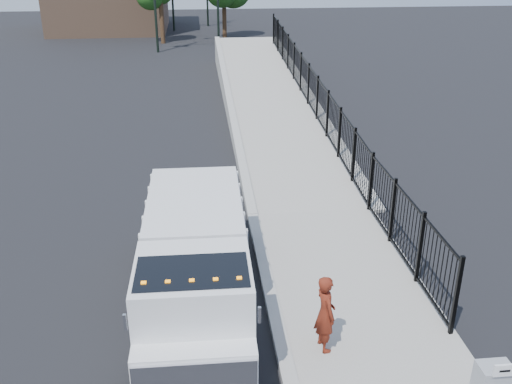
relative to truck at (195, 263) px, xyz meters
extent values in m
plane|color=black|center=(1.70, 0.60, -1.32)|extent=(120.00, 120.00, 0.00)
cube|color=#9E998E|center=(3.62, -1.40, -1.26)|extent=(3.55, 12.00, 0.12)
cube|color=#ADAAA3|center=(1.70, -1.40, -1.24)|extent=(0.30, 12.00, 0.16)
cube|color=#9E998E|center=(3.82, 16.60, -1.32)|extent=(3.95, 24.06, 3.19)
cube|color=black|center=(5.25, 12.60, -0.42)|extent=(0.10, 28.00, 1.80)
cube|color=black|center=(0.00, 0.34, -0.82)|extent=(0.98, 6.15, 0.20)
cube|color=white|center=(-0.02, -1.73, 0.08)|extent=(2.15, 2.01, 1.80)
cube|color=white|center=(-0.04, -2.86, -0.37)|extent=(2.13, 0.66, 0.90)
cube|color=silver|center=(-0.04, -3.19, -0.37)|extent=(2.08, 0.10, 0.77)
cube|color=black|center=(-0.03, -1.96, 0.62)|extent=(2.00, 1.20, 0.77)
cube|color=white|center=(0.02, 1.52, 0.08)|extent=(2.22, 3.82, 1.53)
cube|color=silver|center=(-1.16, -2.62, 0.48)|extent=(0.05, 0.05, 0.32)
cube|color=silver|center=(1.09, -2.65, 0.48)|extent=(0.05, 0.05, 0.32)
cube|color=orange|center=(-0.84, -2.26, 1.00)|extent=(0.09, 0.07, 0.05)
cube|color=orange|center=(-0.44, -2.27, 1.00)|extent=(0.09, 0.07, 0.05)
cube|color=orange|center=(-0.03, -2.27, 1.00)|extent=(0.09, 0.07, 0.05)
cube|color=orange|center=(0.38, -2.28, 1.00)|extent=(0.09, 0.07, 0.05)
cube|color=orange|center=(0.78, -2.28, 1.00)|extent=(0.09, 0.07, 0.05)
cylinder|color=black|center=(-0.98, -2.35, -0.87)|extent=(0.30, 0.91, 0.90)
cylinder|color=black|center=(0.92, -2.37, -0.87)|extent=(0.30, 0.91, 0.90)
cylinder|color=black|center=(-0.92, 2.07, -0.87)|extent=(0.30, 0.91, 0.90)
cylinder|color=black|center=(0.97, 2.05, -0.87)|extent=(0.30, 0.91, 0.90)
cylinder|color=black|center=(-0.91, 3.06, -0.87)|extent=(0.30, 0.91, 0.90)
cylinder|color=black|center=(0.99, 3.04, -0.87)|extent=(0.30, 0.91, 0.90)
imported|color=maroon|center=(2.51, -1.56, -0.37)|extent=(0.50, 0.67, 1.65)
cube|color=white|center=(4.80, -4.04, 0.16)|extent=(0.35, 0.04, 0.22)
cylinder|color=#382314|center=(-2.31, 36.55, 0.28)|extent=(0.36, 0.36, 3.20)
cylinder|color=#382314|center=(2.75, 38.78, 0.28)|extent=(0.36, 0.36, 3.20)
cylinder|color=#382314|center=(-3.08, 49.68, 0.28)|extent=(0.36, 0.36, 3.20)
camera|label=1|loc=(0.19, -10.60, 6.33)|focal=40.00mm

